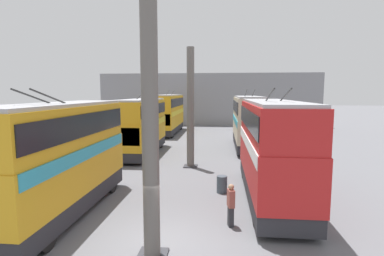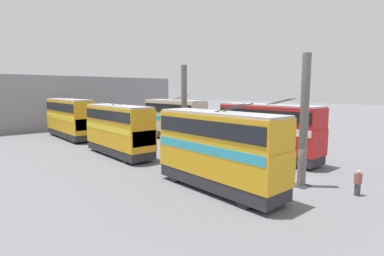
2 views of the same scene
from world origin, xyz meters
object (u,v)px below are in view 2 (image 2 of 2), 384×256
at_px(bus_right_far, 69,116).
at_px(oil_drum, 244,157).
at_px(bus_left_near, 268,128).
at_px(bus_left_far, 174,117).
at_px(person_aisle_foreground, 358,182).
at_px(person_by_left_row, 289,159).
at_px(bus_right_near, 218,146).
at_px(bus_right_mid, 119,127).

bearing_deg(bus_right_far, oil_drum, -163.16).
bearing_deg(bus_left_near, bus_left_far, 0.00).
distance_m(person_aisle_foreground, person_by_left_row, 5.97).
xyz_separation_m(bus_right_near, bus_right_far, (27.14, 0.00, 0.07)).
bearing_deg(bus_left_far, bus_left_near, -180.00).
distance_m(bus_right_near, bus_right_mid, 13.33).
xyz_separation_m(bus_right_mid, person_by_left_row, (-13.77, -7.46, -1.82)).
bearing_deg(bus_left_near, bus_right_near, 107.74).
distance_m(bus_left_near, oil_drum, 3.51).
height_order(bus_right_mid, bus_right_far, bus_right_far).
relative_size(person_by_left_row, oil_drum, 1.91).
bearing_deg(bus_right_far, bus_right_mid, 180.00).
height_order(bus_left_far, person_aisle_foreground, bus_left_far).
distance_m(bus_right_far, oil_drum, 24.63).
relative_size(bus_left_near, bus_right_far, 0.89).
height_order(bus_left_far, person_by_left_row, bus_left_far).
relative_size(bus_left_near, bus_right_near, 1.08).
xyz_separation_m(bus_left_far, bus_right_near, (-17.14, 9.59, -0.04)).
relative_size(bus_right_near, bus_right_far, 0.83).
bearing_deg(bus_left_near, person_aisle_foreground, 157.24).
distance_m(bus_left_far, bus_right_far, 13.86).
height_order(bus_right_mid, person_by_left_row, bus_right_mid).
height_order(bus_right_mid, person_aisle_foreground, bus_right_mid).
xyz_separation_m(bus_left_near, bus_right_mid, (10.27, 9.59, -0.10)).
relative_size(bus_left_far, bus_right_far, 0.90).
bearing_deg(bus_right_near, person_aisle_foreground, -137.08).
relative_size(bus_left_near, person_by_left_row, 5.55).
relative_size(bus_left_near, person_aisle_foreground, 6.23).
xyz_separation_m(person_aisle_foreground, person_by_left_row, (5.71, -1.74, 0.12)).
bearing_deg(person_by_left_row, bus_left_near, 45.62).
distance_m(bus_right_near, bus_right_far, 27.15).
bearing_deg(bus_right_mid, person_aisle_foreground, -163.64).
bearing_deg(bus_right_near, bus_left_near, -72.26).
relative_size(bus_left_far, oil_drum, 10.70).
bearing_deg(bus_left_near, person_by_left_row, 148.76).
bearing_deg(bus_right_mid, bus_right_near, 180.00).
bearing_deg(oil_drum, bus_right_near, 117.42).
height_order(bus_right_far, oil_drum, bus_right_far).
xyz_separation_m(bus_left_near, bus_left_far, (14.07, 0.00, 0.02)).
bearing_deg(bus_left_far, person_by_left_row, 173.10).
bearing_deg(person_aisle_foreground, bus_left_far, 5.51).
bearing_deg(person_by_left_row, bus_left_far, 69.96).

